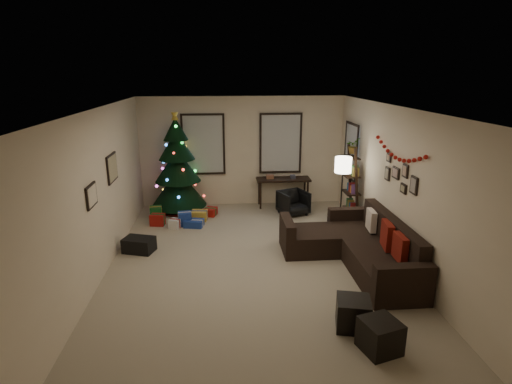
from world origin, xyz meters
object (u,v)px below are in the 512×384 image
christmas_tree (178,169)px  desk_chair (293,203)px  sofa (358,248)px  desk (283,182)px  bookshelf (352,187)px

christmas_tree → desk_chair: christmas_tree is taller
desk_chair → sofa: bearing=-98.0°
christmas_tree → desk_chair: size_ratio=4.26×
desk → desk_chair: 0.75m
christmas_tree → bookshelf: (3.87, -1.31, -0.17)m
sofa → bookshelf: 2.03m
sofa → desk_chair: 2.73m
desk → bookshelf: (1.30, -1.40, 0.22)m
desk_chair → desk: bearing=80.4°
bookshelf → desk: bearing=132.9°
desk_chair → bookshelf: bearing=-55.7°
bookshelf → desk_chair: bearing=146.9°
sofa → bookshelf: bearing=76.4°
christmas_tree → bookshelf: christmas_tree is taller
desk_chair → bookshelf: 1.48m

